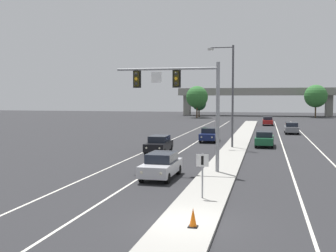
{
  "coord_description": "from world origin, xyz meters",
  "views": [
    {
      "loc": [
        2.98,
        -15.97,
        5.04
      ],
      "look_at": [
        -3.2,
        10.24,
        3.2
      ],
      "focal_mm": 44.64,
      "sensor_mm": 36.0,
      "label": 1
    }
  ],
  "objects_px": {
    "overhead_signal_mast": "(184,93)",
    "car_oncoming_black": "(159,144)",
    "car_oncoming_silver": "(161,165)",
    "traffic_cone_median_nose": "(193,218)",
    "car_receding_grey": "(291,128)",
    "tree_far_left_b": "(197,97)",
    "car_receding_green": "(265,139)",
    "tree_far_right_a": "(316,96)",
    "car_oncoming_navy": "(209,135)",
    "tree_far_left_c": "(199,103)",
    "car_receding_red": "(268,121)",
    "median_sign_post": "(202,169)",
    "street_lamp_median": "(230,90)"
  },
  "relations": [
    {
      "from": "overhead_signal_mast",
      "to": "car_receding_red",
      "type": "bearing_deg",
      "value": 83.66
    },
    {
      "from": "overhead_signal_mast",
      "to": "car_oncoming_silver",
      "type": "bearing_deg",
      "value": -114.13
    },
    {
      "from": "car_oncoming_silver",
      "to": "traffic_cone_median_nose",
      "type": "bearing_deg",
      "value": -69.21
    },
    {
      "from": "car_receding_grey",
      "to": "tree_far_left_b",
      "type": "bearing_deg",
      "value": 115.5
    },
    {
      "from": "overhead_signal_mast",
      "to": "street_lamp_median",
      "type": "height_order",
      "value": "street_lamp_median"
    },
    {
      "from": "car_receding_red",
      "to": "traffic_cone_median_nose",
      "type": "bearing_deg",
      "value": -92.66
    },
    {
      "from": "tree_far_left_c",
      "to": "car_oncoming_black",
      "type": "bearing_deg",
      "value": -83.85
    },
    {
      "from": "tree_far_left_c",
      "to": "tree_far_left_b",
      "type": "distance_m",
      "value": 5.85
    },
    {
      "from": "car_oncoming_navy",
      "to": "car_receding_red",
      "type": "relative_size",
      "value": 1.0
    },
    {
      "from": "street_lamp_median",
      "to": "car_receding_red",
      "type": "xyz_separation_m",
      "value": [
        3.74,
        36.36,
        -4.97
      ]
    },
    {
      "from": "median_sign_post",
      "to": "car_oncoming_navy",
      "type": "distance_m",
      "value": 27.63
    },
    {
      "from": "car_oncoming_navy",
      "to": "car_receding_red",
      "type": "xyz_separation_m",
      "value": [
        6.58,
        30.45,
        0.0
      ]
    },
    {
      "from": "tree_far_right_a",
      "to": "car_oncoming_silver",
      "type": "bearing_deg",
      "value": -102.11
    },
    {
      "from": "car_receding_red",
      "to": "tree_far_left_b",
      "type": "xyz_separation_m",
      "value": [
        -17.14,
        25.22,
        4.35
      ]
    },
    {
      "from": "median_sign_post",
      "to": "car_oncoming_silver",
      "type": "bearing_deg",
      "value": 123.1
    },
    {
      "from": "tree_far_right_a",
      "to": "car_receding_grey",
      "type": "bearing_deg",
      "value": -99.67
    },
    {
      "from": "median_sign_post",
      "to": "car_receding_red",
      "type": "height_order",
      "value": "median_sign_post"
    },
    {
      "from": "car_oncoming_silver",
      "to": "car_receding_green",
      "type": "distance_m",
      "value": 19.8
    },
    {
      "from": "traffic_cone_median_nose",
      "to": "tree_far_right_a",
      "type": "bearing_deg",
      "value": 81.27
    },
    {
      "from": "car_oncoming_navy",
      "to": "tree_far_left_b",
      "type": "xyz_separation_m",
      "value": [
        -10.56,
        55.67,
        4.35
      ]
    },
    {
      "from": "car_oncoming_navy",
      "to": "traffic_cone_median_nose",
      "type": "height_order",
      "value": "car_oncoming_navy"
    },
    {
      "from": "car_receding_red",
      "to": "tree_far_left_c",
      "type": "distance_m",
      "value": 35.54
    },
    {
      "from": "overhead_signal_mast",
      "to": "tree_far_left_b",
      "type": "xyz_separation_m",
      "value": [
        -11.54,
        75.64,
        -0.15
      ]
    },
    {
      "from": "traffic_cone_median_nose",
      "to": "tree_far_left_b",
      "type": "bearing_deg",
      "value": 99.22
    },
    {
      "from": "car_oncoming_black",
      "to": "car_oncoming_silver",
      "type": "bearing_deg",
      "value": -74.78
    },
    {
      "from": "car_oncoming_silver",
      "to": "car_receding_green",
      "type": "bearing_deg",
      "value": 71.7
    },
    {
      "from": "car_oncoming_navy",
      "to": "tree_far_left_c",
      "type": "distance_m",
      "value": 62.29
    },
    {
      "from": "traffic_cone_median_nose",
      "to": "tree_far_left_c",
      "type": "relative_size",
      "value": 0.14
    },
    {
      "from": "car_oncoming_navy",
      "to": "tree_far_right_a",
      "type": "distance_m",
      "value": 66.38
    },
    {
      "from": "tree_far_left_b",
      "to": "car_oncoming_black",
      "type": "bearing_deg",
      "value": -83.64
    },
    {
      "from": "tree_far_left_c",
      "to": "traffic_cone_median_nose",
      "type": "bearing_deg",
      "value": -81.11
    },
    {
      "from": "street_lamp_median",
      "to": "tree_far_right_a",
      "type": "distance_m",
      "value": 71.24
    },
    {
      "from": "street_lamp_median",
      "to": "car_receding_grey",
      "type": "xyz_separation_m",
      "value": [
        6.91,
        18.98,
        -4.97
      ]
    },
    {
      "from": "tree_far_right_a",
      "to": "tree_far_left_c",
      "type": "height_order",
      "value": "tree_far_right_a"
    },
    {
      "from": "car_receding_green",
      "to": "car_receding_grey",
      "type": "height_order",
      "value": "same"
    },
    {
      "from": "car_oncoming_navy",
      "to": "car_receding_grey",
      "type": "xyz_separation_m",
      "value": [
        9.76,
        13.07,
        0.0
      ]
    },
    {
      "from": "overhead_signal_mast",
      "to": "median_sign_post",
      "type": "distance_m",
      "value": 8.66
    },
    {
      "from": "median_sign_post",
      "to": "street_lamp_median",
      "type": "bearing_deg",
      "value": 91.3
    },
    {
      "from": "median_sign_post",
      "to": "car_receding_red",
      "type": "distance_m",
      "value": 57.97
    },
    {
      "from": "car_receding_grey",
      "to": "overhead_signal_mast",
      "type": "bearing_deg",
      "value": -104.89
    },
    {
      "from": "car_oncoming_navy",
      "to": "tree_far_left_c",
      "type": "xyz_separation_m",
      "value": [
        -10.92,
        61.26,
        2.67
      ]
    },
    {
      "from": "car_oncoming_silver",
      "to": "car_oncoming_black",
      "type": "relative_size",
      "value": 1.0
    },
    {
      "from": "overhead_signal_mast",
      "to": "tree_far_right_a",
      "type": "height_order",
      "value": "tree_far_right_a"
    },
    {
      "from": "car_oncoming_silver",
      "to": "tree_far_right_a",
      "type": "height_order",
      "value": "tree_far_right_a"
    },
    {
      "from": "car_receding_red",
      "to": "traffic_cone_median_nose",
      "type": "distance_m",
      "value": 62.56
    },
    {
      "from": "car_oncoming_silver",
      "to": "tree_far_left_b",
      "type": "bearing_deg",
      "value": 97.69
    },
    {
      "from": "car_oncoming_silver",
      "to": "traffic_cone_median_nose",
      "type": "relative_size",
      "value": 6.07
    },
    {
      "from": "median_sign_post",
      "to": "tree_far_left_c",
      "type": "distance_m",
      "value": 89.84
    },
    {
      "from": "overhead_signal_mast",
      "to": "car_oncoming_black",
      "type": "height_order",
      "value": "overhead_signal_mast"
    },
    {
      "from": "median_sign_post",
      "to": "car_oncoming_navy",
      "type": "relative_size",
      "value": 0.49
    }
  ]
}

